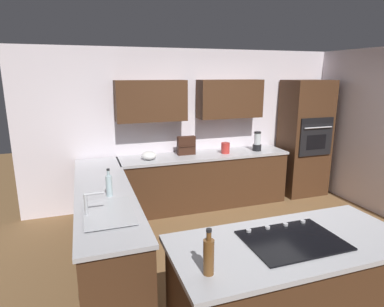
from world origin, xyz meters
The scene contains 17 objects.
ground_plane centered at (0.00, 0.00, 0.00)m, with size 14.00×14.00×0.00m, color brown.
wall_back centered at (0.06, -2.05, 1.41)m, with size 6.00×0.44×2.60m.
lower_cabinets_back centered at (0.10, -1.72, 0.43)m, with size 2.80×0.60×0.86m, color #472B19.
countertop_back centered at (0.10, -1.72, 0.88)m, with size 2.84×0.64×0.04m, color #B2B2B7.
lower_cabinets_side centered at (1.82, -0.55, 0.43)m, with size 0.60×2.90×0.86m, color #472B19.
countertop_side centered at (1.82, -0.55, 0.88)m, with size 0.64×2.94×0.04m, color #B2B2B7.
island_base centered at (0.48, 1.20, 0.43)m, with size 1.90×0.81×0.86m, color #472B19.
island_top centered at (0.48, 1.20, 0.88)m, with size 1.98×0.89×0.04m, color #B2B2B7.
wall_oven centered at (-1.85, -1.72, 1.05)m, with size 0.80×0.66×2.09m.
sink_unit centered at (1.83, 0.20, 0.92)m, with size 0.46×0.70×0.23m.
cooktop centered at (0.48, 1.20, 0.91)m, with size 0.76×0.56×0.03m.
blender centered at (-0.85, -1.68, 1.04)m, with size 0.15×0.15×0.33m.
mixing_bowl centered at (1.05, -1.68, 0.96)m, with size 0.23×0.23×0.13m, color white.
spice_rack centered at (0.40, -1.80, 1.05)m, with size 0.29×0.11×0.31m.
kettle centered at (-0.25, -1.68, 0.99)m, with size 0.14×0.14×0.18m, color red.
dish_soap_bottle centered at (1.77, -0.28, 1.03)m, with size 0.07×0.07×0.31m.
oil_bottle centered at (1.27, 1.40, 1.03)m, with size 0.07×0.07×0.33m.
Camera 1 is at (2.00, 3.18, 2.20)m, focal length 30.55 mm.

